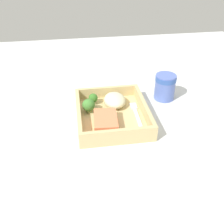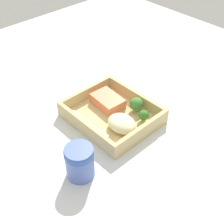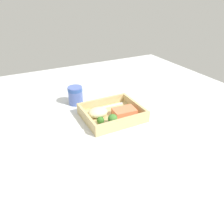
% 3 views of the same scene
% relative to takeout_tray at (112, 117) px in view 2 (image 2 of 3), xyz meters
% --- Properties ---
extents(ground_plane, '(1.60, 1.60, 0.02)m').
position_rel_takeout_tray_xyz_m(ground_plane, '(0.00, 0.00, -0.02)').
color(ground_plane, silver).
extents(takeout_tray, '(0.25, 0.22, 0.01)m').
position_rel_takeout_tray_xyz_m(takeout_tray, '(0.00, 0.00, 0.00)').
color(takeout_tray, tan).
rests_on(takeout_tray, ground_plane).
extents(tray_rim, '(0.25, 0.22, 0.04)m').
position_rel_takeout_tray_xyz_m(tray_rim, '(0.00, 0.00, 0.02)').
color(tray_rim, tan).
rests_on(tray_rim, takeout_tray).
extents(salmon_fillet, '(0.10, 0.08, 0.03)m').
position_rel_takeout_tray_xyz_m(salmon_fillet, '(-0.05, 0.03, 0.02)').
color(salmon_fillet, '#F17C51').
rests_on(salmon_fillet, takeout_tray).
extents(mashed_potatoes, '(0.09, 0.07, 0.04)m').
position_rel_takeout_tray_xyz_m(mashed_potatoes, '(0.06, -0.02, 0.03)').
color(mashed_potatoes, beige).
rests_on(mashed_potatoes, takeout_tray).
extents(broccoli_floret_1, '(0.03, 0.03, 0.04)m').
position_rel_takeout_tray_xyz_m(broccoli_floret_1, '(0.08, 0.05, 0.03)').
color(broccoli_floret_1, '#8AAD60').
rests_on(broccoli_floret_1, takeout_tray).
extents(broccoli_floret_2, '(0.04, 0.04, 0.05)m').
position_rel_takeout_tray_xyz_m(broccoli_floret_2, '(0.03, 0.07, 0.03)').
color(broccoli_floret_2, '#87A25D').
rests_on(broccoli_floret_2, takeout_tray).
extents(fork, '(0.16, 0.02, 0.00)m').
position_rel_takeout_tray_xyz_m(fork, '(-0.01, -0.08, 0.01)').
color(fork, silver).
rests_on(fork, takeout_tray).
extents(paper_cup, '(0.07, 0.07, 0.09)m').
position_rel_takeout_tray_xyz_m(paper_cup, '(0.10, -0.20, 0.04)').
color(paper_cup, '#5269B7').
rests_on(paper_cup, ground_plane).
extents(receipt_slip, '(0.12, 0.17, 0.00)m').
position_rel_takeout_tray_xyz_m(receipt_slip, '(0.21, 0.10, -0.00)').
color(receipt_slip, white).
rests_on(receipt_slip, ground_plane).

